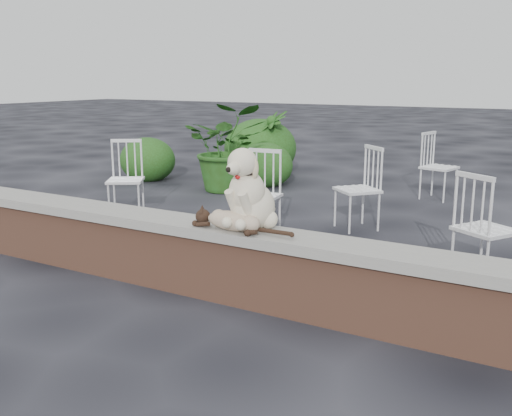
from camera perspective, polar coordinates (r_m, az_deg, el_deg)
The scene contains 13 objects.
ground at distance 4.76m, azimuth -5.43°, elevation -8.16°, with size 60.00×60.00×0.00m, color black.
brick_wall at distance 4.68m, azimuth -5.49°, elevation -5.31°, with size 6.00×0.30×0.50m, color brown.
capstone at distance 4.60m, azimuth -5.57°, elevation -1.87°, with size 6.20×0.40×0.08m, color slate.
dog at distance 4.34m, azimuth -0.32°, elevation 2.11°, with size 0.41×0.54×0.63m, color beige, non-canonical shape.
cat at distance 4.30m, azimuth -2.24°, elevation -1.15°, with size 0.99×0.24×0.17m, color tan, non-canonical shape.
chair_d at distance 6.63m, azimuth 9.95°, elevation 1.93°, with size 0.56×0.56×0.94m, color white, non-canonical shape.
chair_c at distance 5.20m, azimuth 21.74°, elevation -1.82°, with size 0.56×0.56×0.94m, color white, non-canonical shape.
chair_a at distance 7.31m, azimuth -12.73°, elevation 2.82°, with size 0.56×0.56×0.94m, color white, non-canonical shape.
chair_e at distance 8.54m, azimuth 17.60°, elevation 3.94°, with size 0.56×0.56×0.94m, color white, non-canonical shape.
chair_b at distance 6.17m, azimuth 0.18°, elevation 1.31°, with size 0.56×0.56×0.94m, color white, non-canonical shape.
potted_plant_a at distance 8.73m, azimuth -2.89°, elevation 5.99°, with size 1.19×1.03×1.33m, color #213F12.
potted_plant_b at distance 9.97m, azimuth 1.64°, elevation 6.30°, with size 0.64×0.64×1.14m, color #213F12.
shrubbery at distance 9.95m, azimuth -1.95°, elevation 5.35°, with size 2.88×2.50×1.03m.
Camera 1 is at (2.59, -3.62, 1.70)m, focal length 40.64 mm.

